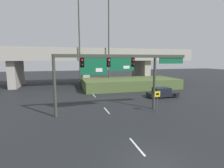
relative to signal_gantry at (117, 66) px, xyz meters
The scene contains 9 objects.
ground_plane 10.76m from the signal_gantry, 95.77° to the right, with size 160.00×160.00×0.00m, color black.
lane_markings 6.89m from the signal_gantry, 101.34° to the left, with size 0.14×43.07×0.01m.
signal_gantry is the anchor object (origin of this frame).
speed_limit_sign 5.30m from the signal_gantry, 17.35° to the right, with size 0.60×0.11×2.30m.
highway_light_pole_near 17.41m from the signal_gantry, 78.67° to the left, with size 0.70×0.36×18.07m.
highway_light_pole_far 17.43m from the signal_gantry, 97.82° to the left, with size 0.70×0.36×17.73m.
overpass_bridge 21.90m from the signal_gantry, 92.53° to the left, with size 48.02×9.63×7.75m.
grass_embankment 16.36m from the signal_gantry, 64.24° to the left, with size 17.86×8.49×1.81m.
parked_sedan_near_right 10.76m from the signal_gantry, 31.51° to the left, with size 4.48×1.99×1.42m.
Camera 1 is at (-4.30, -7.48, 5.52)m, focal length 28.00 mm.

